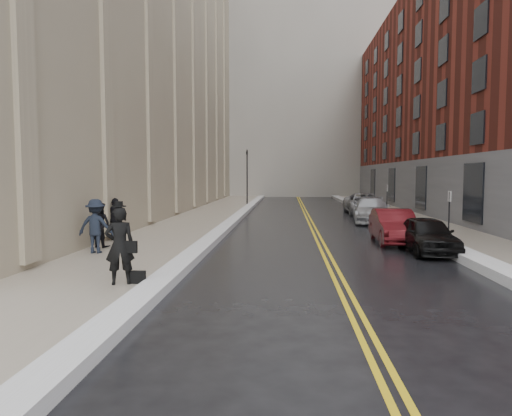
# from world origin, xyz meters

# --- Properties ---
(ground) EXTENTS (160.00, 160.00, 0.00)m
(ground) POSITION_xyz_m (0.00, 0.00, 0.00)
(ground) COLOR black
(ground) RESTS_ON ground
(sidewalk_left) EXTENTS (4.00, 64.00, 0.15)m
(sidewalk_left) POSITION_xyz_m (-4.50, 16.00, 0.07)
(sidewalk_left) COLOR gray
(sidewalk_left) RESTS_ON ground
(sidewalk_right) EXTENTS (3.00, 64.00, 0.15)m
(sidewalk_right) POSITION_xyz_m (9.00, 16.00, 0.07)
(sidewalk_right) COLOR gray
(sidewalk_right) RESTS_ON ground
(lane_stripe_a) EXTENTS (0.12, 64.00, 0.01)m
(lane_stripe_a) POSITION_xyz_m (2.38, 16.00, 0.00)
(lane_stripe_a) COLOR gold
(lane_stripe_a) RESTS_ON ground
(lane_stripe_b) EXTENTS (0.12, 64.00, 0.01)m
(lane_stripe_b) POSITION_xyz_m (2.62, 16.00, 0.00)
(lane_stripe_b) COLOR gold
(lane_stripe_b) RESTS_ON ground
(snow_ridge_left) EXTENTS (0.70, 60.80, 0.26)m
(snow_ridge_left) POSITION_xyz_m (-2.20, 16.00, 0.13)
(snow_ridge_left) COLOR silver
(snow_ridge_left) RESTS_ON ground
(snow_ridge_right) EXTENTS (0.85, 60.80, 0.30)m
(snow_ridge_right) POSITION_xyz_m (7.15, 16.00, 0.15)
(snow_ridge_right) COLOR silver
(snow_ridge_right) RESTS_ON ground
(tower_far_center) EXTENTS (28.00, 16.00, 52.00)m
(tower_far_center) POSITION_xyz_m (1.00, 56.00, 26.00)
(tower_far_center) COLOR gray
(tower_far_center) RESTS_ON ground
(tower_far_right) EXTENTS (22.00, 18.00, 44.00)m
(tower_far_right) POSITION_xyz_m (14.00, 66.00, 22.00)
(tower_far_right) COLOR slate
(tower_far_right) RESTS_ON ground
(tower_far_left) EXTENTS (22.00, 18.00, 60.00)m
(tower_far_left) POSITION_xyz_m (-12.00, 72.00, 30.00)
(tower_far_left) COLOR slate
(tower_far_left) RESTS_ON ground
(traffic_signal) EXTENTS (0.18, 0.15, 5.20)m
(traffic_signal) POSITION_xyz_m (-2.60, 30.00, 3.08)
(traffic_signal) COLOR black
(traffic_signal) RESTS_ON ground
(parking_sign_near) EXTENTS (0.06, 0.35, 2.23)m
(parking_sign_near) POSITION_xyz_m (7.90, 8.00, 1.36)
(parking_sign_near) COLOR black
(parking_sign_near) RESTS_ON ground
(parking_sign_far) EXTENTS (0.06, 0.35, 2.23)m
(parking_sign_far) POSITION_xyz_m (7.90, 20.00, 1.36)
(parking_sign_far) COLOR black
(parking_sign_far) RESTS_ON ground
(car_black) EXTENTS (1.61, 4.00, 1.36)m
(car_black) POSITION_xyz_m (6.27, 5.53, 0.68)
(car_black) COLOR black
(car_black) RESTS_ON ground
(car_maroon) EXTENTS (1.66, 4.42, 1.44)m
(car_maroon) POSITION_xyz_m (5.61, 8.01, 0.72)
(car_maroon) COLOR #470C10
(car_maroon) RESTS_ON ground
(car_silver_near) EXTENTS (2.70, 5.43, 1.52)m
(car_silver_near) POSITION_xyz_m (6.22, 16.54, 0.76)
(car_silver_near) COLOR #AAACB2
(car_silver_near) RESTS_ON ground
(car_silver_far) EXTENTS (2.58, 5.59, 1.55)m
(car_silver_far) POSITION_xyz_m (6.80, 22.59, 0.78)
(car_silver_far) COLOR #A6A8AF
(car_silver_far) RESTS_ON ground
(pedestrian_main) EXTENTS (0.84, 0.69, 1.97)m
(pedestrian_main) POSITION_xyz_m (-3.14, -0.61, 1.13)
(pedestrian_main) COLOR black
(pedestrian_main) RESTS_ON sidewalk_left
(pedestrian_a) EXTENTS (1.01, 0.90, 1.72)m
(pedestrian_a) POSITION_xyz_m (-6.06, 5.12, 1.01)
(pedestrian_a) COLOR black
(pedestrian_a) RESTS_ON sidewalk_left
(pedestrian_b) EXTENTS (1.25, 0.74, 1.91)m
(pedestrian_b) POSITION_xyz_m (-5.67, 3.84, 1.10)
(pedestrian_b) COLOR black
(pedestrian_b) RESTS_ON sidewalk_left
(pedestrian_c) EXTENTS (1.13, 0.73, 1.79)m
(pedestrian_c) POSITION_xyz_m (-6.14, 6.91, 1.04)
(pedestrian_c) COLOR black
(pedestrian_c) RESTS_ON sidewalk_left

